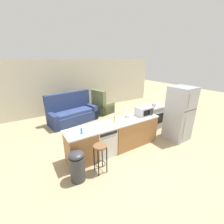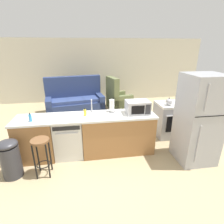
{
  "view_description": "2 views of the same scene",
  "coord_description": "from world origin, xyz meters",
  "px_view_note": "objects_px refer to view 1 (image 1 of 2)",
  "views": [
    {
      "loc": [
        -2.06,
        -3.28,
        2.66
      ],
      "look_at": [
        0.18,
        0.23,
        1.14
      ],
      "focal_mm": 24.0,
      "sensor_mm": 36.0,
      "label": 1
    },
    {
      "loc": [
        0.16,
        -3.44,
        2.26
      ],
      "look_at": [
        0.74,
        0.3,
        0.84
      ],
      "focal_mm": 28.0,
      "sensor_mm": 36.0,
      "label": 2
    }
  ],
  "objects_px": {
    "trash_bin": "(77,166)",
    "soap_bottle": "(114,120)",
    "paper_towel_roll": "(127,113)",
    "stove_range": "(153,116)",
    "microwave": "(144,111)",
    "armchair": "(102,106)",
    "kettle": "(154,105)",
    "dishwasher": "(104,141)",
    "bar_stool": "(100,153)",
    "refrigerator": "(179,114)",
    "couch": "(72,113)",
    "dish_soap_bottle": "(81,131)"
  },
  "relations": [
    {
      "from": "trash_bin",
      "to": "soap_bottle",
      "type": "bearing_deg",
      "value": 22.51
    },
    {
      "from": "paper_towel_roll",
      "to": "stove_range",
      "type": "bearing_deg",
      "value": 13.13
    },
    {
      "from": "microwave",
      "to": "armchair",
      "type": "xyz_separation_m",
      "value": [
        0.11,
        3.05,
        -0.69
      ]
    },
    {
      "from": "microwave",
      "to": "kettle",
      "type": "bearing_deg",
      "value": 24.45
    },
    {
      "from": "dishwasher",
      "to": "soap_bottle",
      "type": "distance_m",
      "value": 0.67
    },
    {
      "from": "dishwasher",
      "to": "microwave",
      "type": "height_order",
      "value": "microwave"
    },
    {
      "from": "bar_stool",
      "to": "soap_bottle",
      "type": "bearing_deg",
      "value": 37.31
    },
    {
      "from": "refrigerator",
      "to": "dishwasher",
      "type": "bearing_deg",
      "value": 168.07
    },
    {
      "from": "microwave",
      "to": "paper_towel_roll",
      "type": "distance_m",
      "value": 0.56
    },
    {
      "from": "microwave",
      "to": "paper_towel_roll",
      "type": "height_order",
      "value": "paper_towel_roll"
    },
    {
      "from": "dishwasher",
      "to": "couch",
      "type": "relative_size",
      "value": 0.4
    },
    {
      "from": "stove_range",
      "to": "refrigerator",
      "type": "xyz_separation_m",
      "value": [
        -0.0,
        -1.1,
        0.45
      ]
    },
    {
      "from": "stove_range",
      "to": "kettle",
      "type": "xyz_separation_m",
      "value": [
        -0.17,
        -0.13,
        0.53
      ]
    },
    {
      "from": "microwave",
      "to": "trash_bin",
      "type": "height_order",
      "value": "microwave"
    },
    {
      "from": "kettle",
      "to": "trash_bin",
      "type": "xyz_separation_m",
      "value": [
        -3.43,
        -0.97,
        -0.61
      ]
    },
    {
      "from": "bar_stool",
      "to": "trash_bin",
      "type": "height_order",
      "value": "same"
    },
    {
      "from": "dishwasher",
      "to": "bar_stool",
      "type": "xyz_separation_m",
      "value": [
        -0.43,
        -0.6,
        0.11
      ]
    },
    {
      "from": "refrigerator",
      "to": "trash_bin",
      "type": "height_order",
      "value": "refrigerator"
    },
    {
      "from": "couch",
      "to": "armchair",
      "type": "distance_m",
      "value": 1.63
    },
    {
      "from": "stove_range",
      "to": "bar_stool",
      "type": "bearing_deg",
      "value": -159.29
    },
    {
      "from": "soap_bottle",
      "to": "bar_stool",
      "type": "relative_size",
      "value": 0.24
    },
    {
      "from": "microwave",
      "to": "couch",
      "type": "height_order",
      "value": "couch"
    },
    {
      "from": "paper_towel_roll",
      "to": "bar_stool",
      "type": "relative_size",
      "value": 0.38
    },
    {
      "from": "trash_bin",
      "to": "paper_towel_roll",
      "type": "bearing_deg",
      "value": 20.15
    },
    {
      "from": "paper_towel_roll",
      "to": "couch",
      "type": "relative_size",
      "value": 0.13
    },
    {
      "from": "bar_stool",
      "to": "armchair",
      "type": "distance_m",
      "value": 4.18
    },
    {
      "from": "bar_stool",
      "to": "paper_towel_roll",
      "type": "bearing_deg",
      "value": 28.72
    },
    {
      "from": "dishwasher",
      "to": "dish_soap_bottle",
      "type": "relative_size",
      "value": 4.77
    },
    {
      "from": "soap_bottle",
      "to": "trash_bin",
      "type": "relative_size",
      "value": 0.24
    },
    {
      "from": "stove_range",
      "to": "kettle",
      "type": "bearing_deg",
      "value": -142.84
    },
    {
      "from": "paper_towel_roll",
      "to": "armchair",
      "type": "height_order",
      "value": "armchair"
    },
    {
      "from": "refrigerator",
      "to": "microwave",
      "type": "distance_m",
      "value": 1.24
    },
    {
      "from": "soap_bottle",
      "to": "armchair",
      "type": "height_order",
      "value": "armchair"
    },
    {
      "from": "stove_range",
      "to": "couch",
      "type": "xyz_separation_m",
      "value": [
        -2.6,
        2.27,
        -0.06
      ]
    },
    {
      "from": "kettle",
      "to": "microwave",
      "type": "bearing_deg",
      "value": -155.55
    },
    {
      "from": "kettle",
      "to": "refrigerator",
      "type": "bearing_deg",
      "value": -80.34
    },
    {
      "from": "couch",
      "to": "armchair",
      "type": "bearing_deg",
      "value": 7.97
    },
    {
      "from": "refrigerator",
      "to": "trash_bin",
      "type": "distance_m",
      "value": 3.63
    },
    {
      "from": "microwave",
      "to": "kettle",
      "type": "relative_size",
      "value": 2.44
    },
    {
      "from": "paper_towel_roll",
      "to": "dish_soap_bottle",
      "type": "xyz_separation_m",
      "value": [
        -1.64,
        -0.28,
        -0.07
      ]
    },
    {
      "from": "refrigerator",
      "to": "bar_stool",
      "type": "bearing_deg",
      "value": -179.09
    },
    {
      "from": "dishwasher",
      "to": "microwave",
      "type": "xyz_separation_m",
      "value": [
        1.5,
        -0.0,
        0.62
      ]
    },
    {
      "from": "soap_bottle",
      "to": "armchair",
      "type": "relative_size",
      "value": 0.15
    },
    {
      "from": "microwave",
      "to": "bar_stool",
      "type": "height_order",
      "value": "microwave"
    },
    {
      "from": "dishwasher",
      "to": "kettle",
      "type": "distance_m",
      "value": 2.53
    },
    {
      "from": "microwave",
      "to": "trash_bin",
      "type": "distance_m",
      "value": 2.64
    },
    {
      "from": "soap_bottle",
      "to": "stove_range",
      "type": "bearing_deg",
      "value": 13.47
    },
    {
      "from": "dishwasher",
      "to": "paper_towel_roll",
      "type": "relative_size",
      "value": 2.98
    },
    {
      "from": "couch",
      "to": "refrigerator",
      "type": "bearing_deg",
      "value": -52.32
    },
    {
      "from": "dishwasher",
      "to": "trash_bin",
      "type": "xyz_separation_m",
      "value": [
        -0.99,
        -0.55,
        -0.04
      ]
    }
  ]
}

